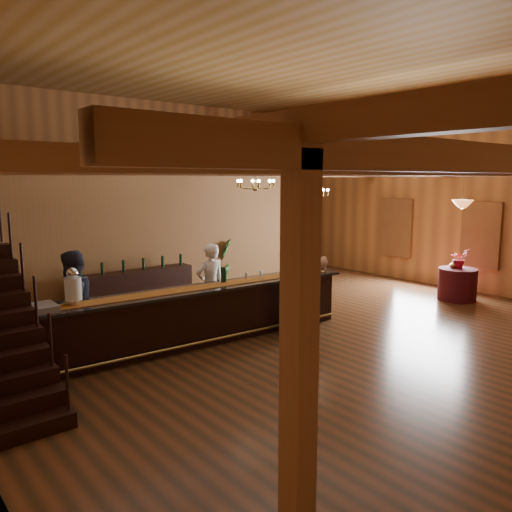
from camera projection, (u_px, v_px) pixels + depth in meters
floor at (270, 319)px, 10.82m from camera, size 14.00×14.00×0.00m
ceiling at (271, 53)px, 9.98m from camera, size 14.00×14.00×0.00m
wall_back at (125, 187)px, 15.75m from camera, size 12.00×0.10×5.50m
wall_right at (429, 188)px, 14.16m from camera, size 0.10×14.00×5.50m
beam_grid at (255, 168)px, 10.71m from camera, size 11.90×13.90×0.39m
support_posts at (286, 248)px, 10.19m from camera, size 9.20×10.20×3.20m
partition_wall at (167, 236)px, 12.94m from camera, size 9.00×0.18×3.10m
window_right_front at (481, 235)px, 13.09m from camera, size 0.12×1.05×1.75m
window_right_back at (397, 228)px, 15.07m from camera, size 0.12×1.05×1.75m
backroom_boxes at (141, 263)px, 14.76m from camera, size 4.10×0.60×1.10m
tasting_bar at (204, 314)px, 9.23m from camera, size 6.26×1.18×1.05m
beverage_dispenser at (73, 287)px, 7.81m from camera, size 0.26×0.26×0.60m
glass_rack_tray at (38, 308)px, 7.45m from camera, size 0.50×0.50×0.10m
raffle_drum at (320, 263)px, 10.74m from camera, size 0.34×0.24×0.30m
bar_bottle_0 at (223, 275)px, 9.51m from camera, size 0.07×0.07×0.30m
bar_bottle_1 at (224, 275)px, 9.53m from camera, size 0.07×0.07×0.30m
backbar_shelf at (135, 288)px, 11.95m from camera, size 2.99×0.55×0.84m
round_table at (457, 284)px, 12.45m from camera, size 0.93×0.93×0.80m
chandelier_left at (256, 184)px, 10.13m from camera, size 0.80×0.80×0.45m
chandelier_right at (313, 192)px, 12.89m from camera, size 0.80×0.80×0.69m
pendant_lamp at (462, 204)px, 12.14m from camera, size 0.52×0.52×0.90m
bartender at (210, 285)px, 10.16m from camera, size 0.66×0.47×1.72m
staff_second at (73, 304)px, 8.40m from camera, size 1.12×1.08×1.82m
guest at (295, 297)px, 9.62m from camera, size 0.81×0.62×1.48m
floor_plant at (221, 263)px, 14.13m from camera, size 0.83×0.73×1.31m
table_flowers at (459, 258)px, 12.47m from camera, size 0.48×0.43×0.48m
table_vase at (453, 263)px, 12.44m from camera, size 0.18×0.18×0.28m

